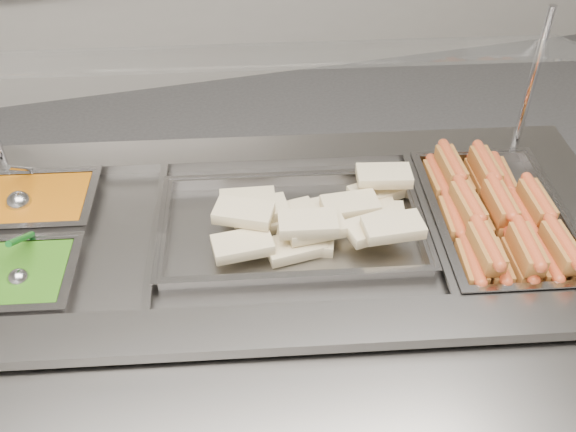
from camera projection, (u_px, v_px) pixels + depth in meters
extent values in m
cube|color=slate|center=(272.00, 334.00, 1.78)|extent=(1.70, 0.96, 0.77)
cube|color=gray|center=(276.00, 329.00, 1.29)|extent=(1.66, 0.43, 0.03)
cube|color=gray|center=(264.00, 152.00, 1.76)|extent=(1.66, 0.43, 0.03)
cube|color=black|center=(270.00, 257.00, 1.59)|extent=(1.51, 0.77, 0.02)
cube|color=gray|center=(428.00, 217.00, 1.54)|extent=(0.11, 0.50, 0.01)
cube|color=gray|center=(156.00, 229.00, 1.50)|extent=(0.11, 0.50, 0.01)
cube|color=gray|center=(280.00, 401.00, 1.20)|extent=(1.61, 0.52, 0.02)
cylinder|color=silver|center=(533.00, 79.00, 1.64)|extent=(0.02, 0.02, 0.39)
cube|color=silver|center=(263.00, 56.00, 1.43)|extent=(1.49, 0.54, 0.08)
cube|color=#BE550A|center=(39.00, 209.00, 1.61)|extent=(0.28, 0.24, 0.08)
cube|color=#245E0E|center=(13.00, 284.00, 1.41)|extent=(0.28, 0.24, 0.08)
cube|color=#8F5B1E|center=(471.00, 266.00, 1.43)|extent=(0.07, 0.14, 0.05)
cylinder|color=#C94A24|center=(472.00, 259.00, 1.42)|extent=(0.06, 0.15, 0.03)
cube|color=#8F5B1E|center=(453.00, 220.00, 1.55)|extent=(0.07, 0.14, 0.05)
cylinder|color=#C94A24|center=(454.00, 214.00, 1.54)|extent=(0.06, 0.15, 0.03)
cube|color=#8F5B1E|center=(437.00, 181.00, 1.67)|extent=(0.07, 0.14, 0.05)
cylinder|color=#C94A24|center=(438.00, 175.00, 1.65)|extent=(0.05, 0.15, 0.03)
cube|color=#8F5B1E|center=(495.00, 265.00, 1.43)|extent=(0.07, 0.14, 0.05)
cylinder|color=#C94A24|center=(497.00, 258.00, 1.42)|extent=(0.06, 0.15, 0.03)
cube|color=#8F5B1E|center=(475.00, 219.00, 1.55)|extent=(0.07, 0.14, 0.05)
cylinder|color=#C94A24|center=(477.00, 213.00, 1.54)|extent=(0.05, 0.15, 0.03)
cube|color=#8F5B1E|center=(458.00, 181.00, 1.67)|extent=(0.07, 0.14, 0.05)
cylinder|color=#C94A24|center=(459.00, 174.00, 1.66)|extent=(0.05, 0.15, 0.03)
cube|color=#8F5B1E|center=(519.00, 264.00, 1.44)|extent=(0.07, 0.14, 0.05)
cylinder|color=#C94A24|center=(522.00, 257.00, 1.42)|extent=(0.05, 0.15, 0.03)
cube|color=#8F5B1E|center=(498.00, 218.00, 1.55)|extent=(0.07, 0.14, 0.05)
cylinder|color=#C94A24|center=(499.00, 212.00, 1.54)|extent=(0.05, 0.15, 0.03)
cube|color=#8F5B1E|center=(479.00, 179.00, 1.67)|extent=(0.07, 0.14, 0.05)
cylinder|color=#C94A24|center=(481.00, 173.00, 1.66)|extent=(0.05, 0.15, 0.03)
cube|color=#8F5B1E|center=(544.00, 263.00, 1.44)|extent=(0.07, 0.14, 0.05)
cylinder|color=#C94A24|center=(546.00, 256.00, 1.43)|extent=(0.05, 0.15, 0.03)
cube|color=#8F5B1E|center=(520.00, 217.00, 1.56)|extent=(0.07, 0.14, 0.05)
cylinder|color=#C94A24|center=(522.00, 211.00, 1.54)|extent=(0.06, 0.15, 0.03)
cube|color=#8F5B1E|center=(500.00, 178.00, 1.67)|extent=(0.07, 0.14, 0.05)
cylinder|color=#C94A24|center=(502.00, 172.00, 1.66)|extent=(0.06, 0.15, 0.03)
cube|color=#8F5B1E|center=(568.00, 261.00, 1.44)|extent=(0.07, 0.14, 0.05)
cylinder|color=#C94A24|center=(570.00, 255.00, 1.43)|extent=(0.05, 0.15, 0.03)
cube|color=#8F5B1E|center=(486.00, 249.00, 1.41)|extent=(0.06, 0.14, 0.05)
cylinder|color=#C94A24|center=(488.00, 242.00, 1.39)|extent=(0.05, 0.15, 0.03)
cube|color=#8F5B1E|center=(468.00, 205.00, 1.52)|extent=(0.06, 0.14, 0.05)
cylinder|color=#C94A24|center=(469.00, 198.00, 1.51)|extent=(0.04, 0.15, 0.03)
cube|color=#8F5B1E|center=(451.00, 166.00, 1.64)|extent=(0.06, 0.14, 0.05)
cylinder|color=#C94A24|center=(452.00, 160.00, 1.62)|extent=(0.05, 0.15, 0.03)
cube|color=#8F5B1E|center=(527.00, 249.00, 1.40)|extent=(0.07, 0.14, 0.05)
cylinder|color=#C94A24|center=(529.00, 243.00, 1.39)|extent=(0.06, 0.15, 0.03)
cube|color=#8F5B1E|center=(500.00, 203.00, 1.53)|extent=(0.07, 0.14, 0.05)
cylinder|color=#C94A24|center=(502.00, 197.00, 1.51)|extent=(0.05, 0.15, 0.03)
cube|color=#8F5B1E|center=(485.00, 167.00, 1.63)|extent=(0.07, 0.14, 0.05)
cylinder|color=#C94A24|center=(487.00, 161.00, 1.62)|extent=(0.05, 0.15, 0.03)
cube|color=#8F5B1E|center=(561.00, 248.00, 1.41)|extent=(0.06, 0.14, 0.05)
cylinder|color=#C94A24|center=(564.00, 241.00, 1.40)|extent=(0.05, 0.15, 0.03)
cube|color=#8F5B1E|center=(536.00, 203.00, 1.53)|extent=(0.07, 0.14, 0.05)
cylinder|color=#C94A24|center=(538.00, 196.00, 1.51)|extent=(0.05, 0.15, 0.03)
cube|color=#D0BE8B|center=(288.00, 215.00, 1.55)|extent=(0.14, 0.09, 0.03)
cube|color=#D0BE8B|center=(341.00, 218.00, 1.54)|extent=(0.15, 0.11, 0.03)
cube|color=#D0BE8B|center=(305.00, 241.00, 1.48)|extent=(0.15, 0.12, 0.03)
cube|color=#D0BE8B|center=(367.00, 210.00, 1.57)|extent=(0.15, 0.10, 0.03)
cube|color=#D0BE8B|center=(321.00, 211.00, 1.56)|extent=(0.14, 0.08, 0.03)
cube|color=#D0BE8B|center=(376.00, 192.00, 1.61)|extent=(0.14, 0.10, 0.03)
cube|color=#D0BE8B|center=(295.00, 247.00, 1.46)|extent=(0.14, 0.08, 0.03)
cube|color=#D0BE8B|center=(377.00, 215.00, 1.56)|extent=(0.15, 0.11, 0.03)
cube|color=#D0BE8B|center=(350.00, 205.00, 1.53)|extent=(0.14, 0.08, 0.03)
cube|color=#D0BE8B|center=(248.00, 201.00, 1.55)|extent=(0.14, 0.09, 0.03)
cube|color=#D0BE8B|center=(243.00, 245.00, 1.43)|extent=(0.13, 0.08, 0.03)
cube|color=#D0BE8B|center=(375.00, 228.00, 1.47)|extent=(0.14, 0.09, 0.03)
cube|color=#D0BE8B|center=(316.00, 227.00, 1.47)|extent=(0.13, 0.08, 0.03)
cube|color=#D0BE8B|center=(259.00, 210.00, 1.52)|extent=(0.13, 0.08, 0.03)
cube|color=#D0BE8B|center=(384.00, 176.00, 1.58)|extent=(0.15, 0.10, 0.03)
cube|color=#D0BE8B|center=(244.00, 213.00, 1.47)|extent=(0.15, 0.13, 0.03)
cube|color=#D0BE8B|center=(308.00, 223.00, 1.44)|extent=(0.15, 0.10, 0.03)
cube|color=#D0BE8B|center=(393.00, 227.00, 1.43)|extent=(0.14, 0.08, 0.03)
sphere|color=#B1B2B6|center=(19.00, 203.00, 1.57)|extent=(0.06, 0.06, 0.06)
cylinder|color=#B1B2B6|center=(21.00, 168.00, 1.59)|extent=(0.04, 0.13, 0.11)
sphere|color=#B1B2B6|center=(19.00, 279.00, 1.38)|extent=(0.05, 0.05, 0.05)
cylinder|color=#126820|center=(21.00, 239.00, 1.40)|extent=(0.04, 0.13, 0.09)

